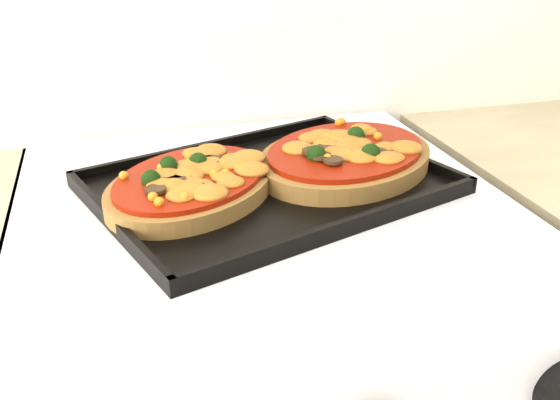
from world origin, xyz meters
name	(u,v)px	position (x,y,z in m)	size (l,w,h in m)	color
baking_tray	(269,182)	(-0.01, 1.73, 0.92)	(0.41, 0.30, 0.02)	black
pizza_left	(191,182)	(-0.11, 1.72, 0.94)	(0.24, 0.17, 0.03)	olive
pizza_right	(346,155)	(0.10, 1.75, 0.94)	(0.26, 0.20, 0.04)	olive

